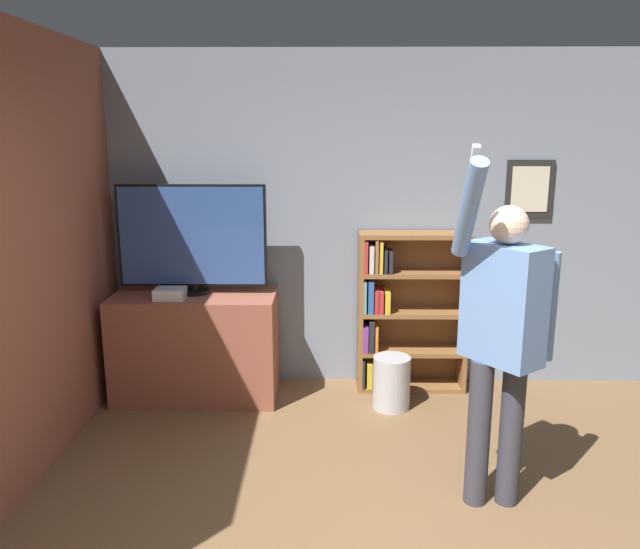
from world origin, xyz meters
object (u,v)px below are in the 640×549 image
television (192,238)px  person (502,330)px  game_console (170,294)px  waste_bin (392,382)px  bookshelf (401,312)px

television → person: (1.98, -1.49, -0.24)m
game_console → waste_bin: 1.81m
bookshelf → television: bearing=-174.6°
television → person: person is taller
game_console → waste_bin: bearing=-2.4°
bookshelf → waste_bin: bookshelf is taller
television → bookshelf: television is taller
waste_bin → game_console: bearing=177.6°
waste_bin → person: bearing=-70.3°
game_console → person: bearing=-31.8°
game_console → bookshelf: bearing=10.3°
game_console → waste_bin: game_console is taller
person → game_console: bearing=-158.8°
television → bookshelf: (1.63, 0.15, -0.63)m
television → game_console: size_ratio=5.05×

